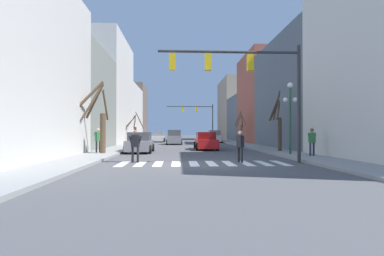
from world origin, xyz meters
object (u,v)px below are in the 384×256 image
at_px(pedestrian_on_left_sidewalk, 312,140).
at_px(street_tree_left_near, 135,129).
at_px(street_tree_left_far, 241,128).
at_px(car_parked_left_far, 174,138).
at_px(pedestrian_crossing_street, 240,144).
at_px(street_lamp_right_corner, 290,104).
at_px(pedestrian_on_right_sidewalk, 98,138).
at_px(street_tree_left_mid, 278,125).
at_px(car_parked_right_far, 214,137).
at_px(car_at_intersection, 140,143).
at_px(street_tree_right_mid, 98,119).
at_px(traffic_signal_near, 246,74).
at_px(pedestrian_waiting_at_curb, 135,143).
at_px(car_driving_away_lane, 158,137).
at_px(car_parked_right_near, 206,141).
at_px(traffic_signal_far, 199,114).

relative_size(pedestrian_on_left_sidewalk, street_tree_left_near, 0.42).
xyz_separation_m(pedestrian_on_left_sidewalk, street_tree_left_far, (-0.17, 19.29, 0.91)).
distance_m(car_parked_left_far, pedestrian_crossing_street, 22.52).
relative_size(street_lamp_right_corner, pedestrian_on_right_sidewalk, 2.74).
relative_size(pedestrian_on_right_sidewalk, street_tree_left_far, 0.42).
height_order(street_lamp_right_corner, street_tree_left_mid, street_lamp_right_corner).
xyz_separation_m(car_parked_right_far, car_parked_left_far, (-5.87, -6.45, 0.00)).
relative_size(pedestrian_crossing_street, pedestrian_on_right_sidewalk, 0.98).
distance_m(car_at_intersection, street_tree_left_mid, 10.81).
relative_size(street_tree_left_mid, street_tree_right_mid, 0.93).
distance_m(pedestrian_on_left_sidewalk, street_tree_left_mid, 5.08).
distance_m(traffic_signal_near, street_tree_right_mid, 10.77).
relative_size(pedestrian_waiting_at_curb, pedestrian_crossing_street, 1.02).
bearing_deg(car_parked_right_far, pedestrian_crossing_street, 175.65).
bearing_deg(pedestrian_on_right_sidewalk, street_tree_left_far, -5.56).
distance_m(pedestrian_crossing_street, street_tree_right_mid, 10.29).
bearing_deg(car_driving_away_lane, street_lamp_right_corner, -159.34).
xyz_separation_m(traffic_signal_near, car_parked_right_far, (1.91, 28.92, -3.77)).
relative_size(pedestrian_crossing_street, street_tree_left_far, 0.42).
xyz_separation_m(car_parked_right_near, street_tree_left_far, (5.40, 9.98, 1.31)).
relative_size(traffic_signal_near, car_at_intersection, 1.73).
bearing_deg(car_parked_right_near, pedestrian_waiting_at_curb, 156.80).
relative_size(car_parked_right_far, car_parked_left_far, 0.98).
bearing_deg(street_tree_left_mid, pedestrian_waiting_at_curb, -145.77).
height_order(pedestrian_on_left_sidewalk, street_tree_left_far, street_tree_left_far).
relative_size(pedestrian_crossing_street, street_tree_right_mid, 0.34).
height_order(car_driving_away_lane, street_tree_left_mid, street_tree_left_mid).
xyz_separation_m(car_parked_left_far, street_tree_left_near, (-5.05, 0.78, 1.17)).
xyz_separation_m(traffic_signal_far, car_parked_left_far, (-4.27, -15.75, -3.96)).
bearing_deg(car_parked_right_near, car_driving_away_lane, 15.74).
height_order(car_parked_left_far, car_at_intersection, car_parked_left_far).
height_order(car_driving_away_lane, car_parked_left_far, car_parked_left_far).
bearing_deg(street_lamp_right_corner, traffic_signal_far, 95.78).
bearing_deg(street_tree_right_mid, street_lamp_right_corner, -7.26).
bearing_deg(pedestrian_crossing_street, pedestrian_on_left_sidewalk, 89.94).
height_order(traffic_signal_far, car_at_intersection, traffic_signal_far).
distance_m(street_lamp_right_corner, pedestrian_on_left_sidewalk, 2.85).
bearing_deg(pedestrian_crossing_street, street_lamp_right_corner, 107.82).
bearing_deg(pedestrian_waiting_at_curb, street_tree_left_far, 76.21).
distance_m(street_lamp_right_corner, pedestrian_waiting_at_curb, 10.43).
distance_m(car_parked_left_far, street_tree_left_mid, 17.26).
xyz_separation_m(traffic_signal_near, street_tree_left_mid, (4.20, 7.33, -2.43)).
height_order(car_parked_left_far, pedestrian_on_left_sidewalk, pedestrian_on_left_sidewalk).
relative_size(car_at_intersection, street_tree_right_mid, 0.86).
xyz_separation_m(car_at_intersection, street_tree_left_near, (-2.52, 15.21, 1.27)).
relative_size(car_driving_away_lane, car_parked_right_far, 1.04).
bearing_deg(pedestrian_crossing_street, street_tree_left_far, 144.07).
distance_m(street_lamp_right_corner, car_parked_right_far, 25.28).
bearing_deg(pedestrian_on_right_sidewalk, car_driving_away_lane, 29.67).
bearing_deg(car_parked_right_far, pedestrian_on_right_sidewalk, 153.86).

